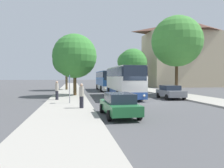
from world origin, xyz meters
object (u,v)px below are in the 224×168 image
object	(u,v)px
tree_right_mid	(126,62)
tree_right_far	(133,63)
parked_car_right_far	(118,84)
tree_right_near	(177,41)
parked_car_left_curb	(119,104)
tree_left_near	(75,56)
tree_left_far	(66,61)
bus_front	(123,81)
pedestrian_waiting_near	(81,96)
bus_stop_sign	(70,86)
pedestrian_waiting_far	(57,90)
bus_middle	(106,80)
parked_car_right_near	(170,92)

from	to	relation	value
tree_right_mid	tree_right_far	size ratio (longest dim) A/B	1.02
tree_right_mid	parked_car_right_far	bearing A→B (deg)	-122.67
tree_right_near	parked_car_left_curb	bearing A→B (deg)	-127.98
tree_left_near	tree_left_far	xyz separation A→B (m)	(-1.36, 12.17, 0.25)
bus_front	parked_car_right_far	world-z (taller)	bus_front
pedestrian_waiting_near	tree_left_near	world-z (taller)	tree_left_near
tree_left_near	tree_right_mid	xyz separation A→B (m)	(13.55, 27.95, 1.38)
parked_car_left_curb	parked_car_right_far	distance (m)	37.61
bus_front	bus_stop_sign	size ratio (longest dim) A/B	4.33
bus_front	pedestrian_waiting_far	size ratio (longest dim) A/B	5.67
bus_front	pedestrian_waiting_near	distance (m)	10.27
bus_middle	tree_left_far	xyz separation A→B (m)	(-6.99, 1.18, 3.44)
parked_car_right_near	parked_car_right_far	xyz separation A→B (m)	(-0.34, 27.45, -0.03)
parked_car_left_curb	tree_left_near	distance (m)	15.20
bus_middle	bus_stop_sign	distance (m)	20.15
tree_left_far	tree_right_far	size ratio (longest dim) A/B	0.89
bus_middle	bus_stop_sign	bearing A→B (deg)	-107.31
bus_middle	pedestrian_waiting_far	xyz separation A→B (m)	(-7.45, -16.11, -0.71)
bus_stop_sign	tree_left_near	size ratio (longest dim) A/B	0.32
parked_car_right_far	parked_car_left_curb	bearing A→B (deg)	75.13
parked_car_right_far	tree_right_near	bearing A→B (deg)	94.39
pedestrian_waiting_far	tree_right_mid	xyz separation A→B (m)	(15.38, 33.06, 5.29)
pedestrian_waiting_near	tree_right_mid	world-z (taller)	tree_right_mid
tree_right_near	tree_right_mid	xyz separation A→B (m)	(0.32, 28.67, -0.70)
parked_car_right_near	tree_left_far	bearing A→B (deg)	-54.45
tree_left_near	tree_right_near	bearing A→B (deg)	-3.09
parked_car_left_curb	pedestrian_waiting_near	xyz separation A→B (m)	(-2.20, 3.03, 0.32)
parked_car_right_near	tree_right_mid	distance (m)	33.52
tree_right_far	tree_left_far	bearing A→B (deg)	-153.29
bus_middle	tree_left_near	xyz separation A→B (m)	(-5.63, -11.00, 3.20)
pedestrian_waiting_far	tree_right_far	xyz separation A→B (m)	(14.70, 24.45, 4.36)
parked_car_left_curb	tree_right_far	xyz separation A→B (m)	(10.30, 33.70, 4.71)
tree_right_near	tree_right_mid	distance (m)	28.68
bus_front	pedestrian_waiting_far	distance (m)	7.91
bus_middle	parked_car_right_far	bearing A→B (deg)	69.40
bus_front	tree_left_near	bearing A→B (deg)	156.77
tree_left_far	tree_right_far	xyz separation A→B (m)	(14.24, 7.17, 0.21)
parked_car_left_curb	tree_left_far	size ratio (longest dim) A/B	0.59
parked_car_right_near	tree_left_far	xyz separation A→B (m)	(-11.77, 17.12, 4.48)
tree_left_near	tree_right_far	world-z (taller)	tree_right_far
tree_right_mid	bus_middle	bearing A→B (deg)	-115.06
tree_right_far	tree_right_near	bearing A→B (deg)	-89.00
bus_front	tree_right_mid	xyz separation A→B (m)	(7.94, 30.48, 4.50)
parked_car_right_near	tree_right_near	distance (m)	8.11
parked_car_left_curb	parked_car_right_far	world-z (taller)	parked_car_left_curb
tree_left_far	tree_right_near	bearing A→B (deg)	-41.45
parked_car_right_near	pedestrian_waiting_near	world-z (taller)	pedestrian_waiting_near
tree_left_near	tree_left_far	world-z (taller)	tree_left_near
parked_car_right_near	pedestrian_waiting_far	world-z (taller)	pedestrian_waiting_far
bus_middle	parked_car_right_near	xyz separation A→B (m)	(4.77, -15.95, -1.04)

